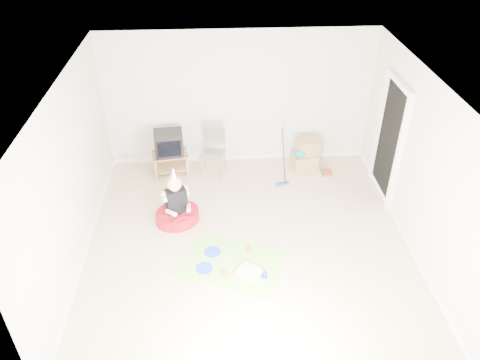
{
  "coord_description": "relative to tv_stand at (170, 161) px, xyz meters",
  "views": [
    {
      "loc": [
        -0.46,
        -5.53,
        4.93
      ],
      "look_at": [
        -0.1,
        0.4,
        0.9
      ],
      "focal_mm": 35.0,
      "sensor_mm": 36.0,
      "label": 1
    }
  ],
  "objects": [
    {
      "name": "birthday_cake",
      "position": [
        1.29,
        -2.81,
        -0.2
      ],
      "size": [
        0.42,
        0.4,
        0.15
      ],
      "color": "silver",
      "rests_on": "party_mat"
    },
    {
      "name": "orange_cup_near",
      "position": [
        1.31,
        -2.33,
        -0.2
      ],
      "size": [
        0.09,
        0.09,
        0.07
      ],
      "primitive_type": "cylinder",
      "rotation": [
        0.0,
        0.0,
        -0.64
      ],
      "color": "#D26017",
      "rests_on": "party_mat"
    },
    {
      "name": "blue_plate_near",
      "position": [
        0.76,
        -2.31,
        -0.23
      ],
      "size": [
        0.35,
        0.35,
        0.01
      ],
      "primitive_type": "cylinder",
      "rotation": [
        0.0,
        0.0,
        -0.66
      ],
      "color": "blue",
      "rests_on": "party_mat"
    },
    {
      "name": "book_pile",
      "position": [
        2.98,
        -0.23,
        -0.22
      ],
      "size": [
        0.18,
        0.23,
        0.05
      ],
      "color": "#23694A",
      "rests_on": "ground"
    },
    {
      "name": "blue_plate_far",
      "position": [
        0.64,
        -2.65,
        -0.23
      ],
      "size": [
        0.33,
        0.33,
        0.01
      ],
      "primitive_type": "cylinder",
      "rotation": [
        0.0,
        0.0,
        -0.44
      ],
      "color": "blue",
      "rests_on": "party_mat"
    },
    {
      "name": "cardboard_boxes",
      "position": [
        2.59,
        0.01,
        0.04
      ],
      "size": [
        0.54,
        0.45,
        0.6
      ],
      "color": "#AA8052",
      "rests_on": "ground"
    },
    {
      "name": "folding_chair",
      "position": [
        0.8,
        -0.13,
        0.21
      ],
      "size": [
        0.51,
        0.5,
        0.94
      ],
      "color": "gray",
      "rests_on": "ground"
    },
    {
      "name": "party_mat",
      "position": [
        1.04,
        -2.55,
        -0.24
      ],
      "size": [
        1.73,
        1.49,
        0.01
      ],
      "primitive_type": "cube",
      "rotation": [
        0.0,
        0.0,
        -0.35
      ],
      "color": "#F3339C",
      "rests_on": "ground"
    },
    {
      "name": "orange_cup_far",
      "position": [
        0.94,
        -2.82,
        -0.2
      ],
      "size": [
        0.11,
        0.11,
        0.09
      ],
      "primitive_type": "cylinder",
      "rotation": [
        0.0,
        0.0,
        -0.6
      ],
      "color": "#D26017",
      "rests_on": "party_mat"
    },
    {
      "name": "doorway_recess",
      "position": [
        3.8,
        -0.88,
        0.78
      ],
      "size": [
        0.02,
        0.9,
        2.05
      ],
      "primitive_type": "cube",
      "color": "black",
      "rests_on": "ground"
    },
    {
      "name": "floor_mop",
      "position": [
        2.07,
        -0.55,
        0.02
      ],
      "size": [
        0.26,
        0.34,
        1.01
      ],
      "color": "#2544B9",
      "rests_on": "ground"
    },
    {
      "name": "seated_woman",
      "position": [
        0.2,
        -1.5,
        -0.02
      ],
      "size": [
        0.94,
        0.94,
        1.04
      ],
      "color": "#A70F20",
      "rests_on": "ground"
    },
    {
      "name": "blue_party_hat",
      "position": [
        1.5,
        -2.86,
        -0.17
      ],
      "size": [
        0.14,
        0.14,
        0.15
      ],
      "primitive_type": "cone",
      "rotation": [
        0.0,
        0.0,
        -0.56
      ],
      "color": "#1835AB",
      "rests_on": "party_mat"
    },
    {
      "name": "crt_tv",
      "position": [
        -0.0,
        0.0,
        0.39
      ],
      "size": [
        0.56,
        0.48,
        0.45
      ],
      "primitive_type": "cube",
      "rotation": [
        0.0,
        0.0,
        0.11
      ],
      "color": "black",
      "rests_on": "tv_stand"
    },
    {
      "name": "tv_stand",
      "position": [
        0.0,
        0.0,
        0.0
      ],
      "size": [
        0.72,
        0.52,
        0.41
      ],
      "color": "#A5754A",
      "rests_on": "ground"
    },
    {
      "name": "ground",
      "position": [
        1.32,
        -2.08,
        -0.25
      ],
      "size": [
        5.0,
        5.0,
        0.0
      ],
      "primitive_type": "plane",
      "color": "beige",
      "rests_on": "ground"
    }
  ]
}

